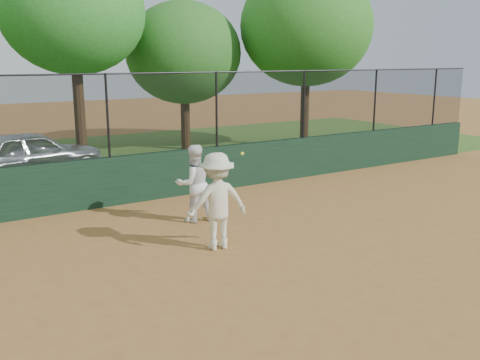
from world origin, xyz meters
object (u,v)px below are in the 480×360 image
tree_2 (73,12)px  player_main (217,201)px  tree_3 (184,53)px  player_second (194,183)px  parked_car (31,154)px  tree_4 (307,27)px

tree_2 → player_main: bearing=-92.2°
player_main → tree_3: bearing=65.8°
tree_2 → tree_3: (4.38, 0.80, -1.27)m
player_main → player_second: bearing=75.7°
tree_2 → player_second: bearing=-89.4°
parked_car → player_second: (2.04, -6.55, 0.13)m
tree_4 → player_second: bearing=-142.1°
tree_2 → tree_4: 8.89m
player_second → player_main: bearing=79.5°
player_main → tree_2: size_ratio=0.26×
player_second → tree_4: 11.73m
tree_3 → player_main: bearing=-114.2°
parked_car → tree_2: size_ratio=0.60×
parked_car → tree_4: bearing=-99.0°
parked_car → player_main: 8.49m
parked_car → tree_4: size_ratio=0.60×
player_second → tree_3: bearing=-112.2°
player_main → tree_2: bearing=87.8°
tree_4 → player_main: bearing=-136.9°
player_second → player_main: 1.84m
tree_2 → tree_4: bearing=-7.7°
parked_car → player_second: 6.86m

